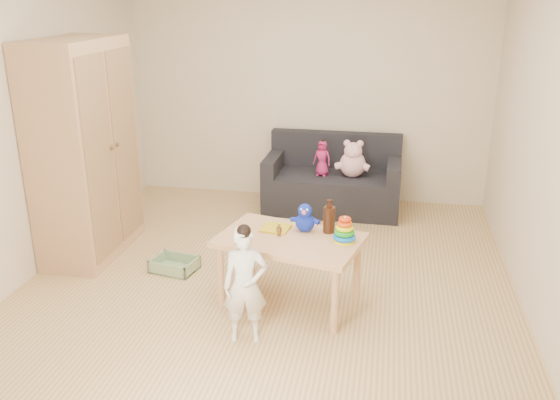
% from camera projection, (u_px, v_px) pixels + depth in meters
% --- Properties ---
extents(room, '(4.50, 4.50, 4.50)m').
position_uv_depth(room, '(267.00, 130.00, 4.48)').
color(room, tan).
rests_on(room, ground).
extents(wardrobe, '(0.53, 1.07, 1.92)m').
position_uv_depth(wardrobe, '(84.00, 151.00, 5.21)').
color(wardrobe, tan).
rests_on(wardrobe, ground).
extents(sofa, '(1.46, 0.74, 0.41)m').
position_uv_depth(sofa, '(332.00, 192.00, 6.49)').
color(sofa, black).
rests_on(sofa, ground).
extents(play_table, '(1.17, 0.89, 0.55)m').
position_uv_depth(play_table, '(290.00, 270.00, 4.53)').
color(play_table, '#DDA879').
rests_on(play_table, ground).
extents(storage_bin, '(0.42, 0.34, 0.11)m').
position_uv_depth(storage_bin, '(174.00, 264.00, 5.12)').
color(storage_bin, gray).
rests_on(storage_bin, ground).
extents(toddler, '(0.34, 0.27, 0.81)m').
position_uv_depth(toddler, '(245.00, 287.00, 4.00)').
color(toddler, white).
rests_on(toddler, ground).
extents(pink_bear, '(0.35, 0.32, 0.34)m').
position_uv_depth(pink_bear, '(353.00, 161.00, 6.29)').
color(pink_bear, '#FFBBCB').
rests_on(pink_bear, sofa).
extents(doll, '(0.21, 0.16, 0.37)m').
position_uv_depth(doll, '(322.00, 159.00, 6.31)').
color(doll, '#B42166').
rests_on(doll, sofa).
extents(ring_stacker, '(0.17, 0.17, 0.19)m').
position_uv_depth(ring_stacker, '(344.00, 232.00, 4.33)').
color(ring_stacker, '#FFEB0D').
rests_on(ring_stacker, play_table).
extents(brown_bottle, '(0.09, 0.09, 0.26)m').
position_uv_depth(brown_bottle, '(329.00, 219.00, 4.49)').
color(brown_bottle, black).
rests_on(brown_bottle, play_table).
extents(blue_plush, '(0.23, 0.22, 0.23)m').
position_uv_depth(blue_plush, '(305.00, 217.00, 4.52)').
color(blue_plush, '#152ABF').
rests_on(blue_plush, play_table).
extents(wooden_figure, '(0.05, 0.04, 0.10)m').
position_uv_depth(wooden_figure, '(279.00, 230.00, 4.44)').
color(wooden_figure, brown).
rests_on(wooden_figure, play_table).
extents(yellow_book, '(0.23, 0.23, 0.02)m').
position_uv_depth(yellow_book, '(276.00, 228.00, 4.58)').
color(yellow_book, gold).
rests_on(yellow_book, play_table).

